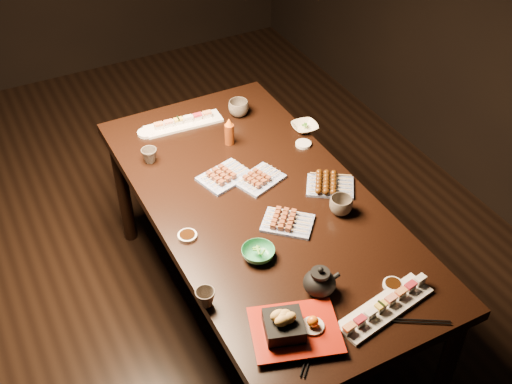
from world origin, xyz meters
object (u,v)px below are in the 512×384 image
(yakitori_plate_left, at_px, (225,173))
(teacup_far_right, at_px, (239,108))
(edamame_bowl_cream, at_px, (305,127))
(teacup_far_left, at_px, (149,155))
(condiment_bottle, at_px, (229,131))
(sushi_platter_far, at_px, (183,121))
(sushi_platter_near, at_px, (386,305))
(yakitori_plate_center, at_px, (260,176))
(tempura_tray, at_px, (296,323))
(teapot, at_px, (320,280))
(edamame_bowl_green, at_px, (258,253))
(teacup_mid_right, at_px, (341,205))
(teacup_near_left, at_px, (205,298))
(dining_table, at_px, (261,263))
(yakitori_plate_right, at_px, (288,220))

(yakitori_plate_left, distance_m, teacup_far_right, 0.51)
(edamame_bowl_cream, distance_m, teacup_far_left, 0.77)
(yakitori_plate_left, height_order, condiment_bottle, condiment_bottle)
(sushi_platter_far, xyz_separation_m, condiment_bottle, (0.13, -0.25, 0.05))
(sushi_platter_near, xyz_separation_m, yakitori_plate_center, (-0.06, 0.85, 0.00))
(tempura_tray, height_order, condiment_bottle, condiment_bottle)
(yakitori_plate_center, bearing_deg, teapot, -118.63)
(edamame_bowl_cream, distance_m, condiment_bottle, 0.39)
(edamame_bowl_green, xyz_separation_m, teacup_far_right, (0.38, 0.93, 0.02))
(yakitori_plate_left, xyz_separation_m, teacup_mid_right, (0.33, -0.43, 0.01))
(sushi_platter_near, xyz_separation_m, yakitori_plate_left, (-0.19, 0.94, 0.00))
(edamame_bowl_cream, distance_m, teacup_far_right, 0.35)
(teacup_mid_right, bearing_deg, teacup_near_left, -164.77)
(sushi_platter_far, xyz_separation_m, yakitori_plate_left, (0.00, -0.47, 0.00))
(teapot, height_order, condiment_bottle, condiment_bottle)
(dining_table, xyz_separation_m, edamame_bowl_cream, (0.44, 0.38, 0.39))
(yakitori_plate_right, relative_size, teacup_far_right, 1.97)
(yakitori_plate_left, xyz_separation_m, teacup_far_right, (0.28, 0.43, 0.01))
(edamame_bowl_cream, height_order, condiment_bottle, condiment_bottle)
(edamame_bowl_green, bearing_deg, teapot, -65.86)
(sushi_platter_far, relative_size, teacup_near_left, 5.29)
(sushi_platter_far, distance_m, teacup_mid_right, 0.96)
(sushi_platter_far, relative_size, yakitori_plate_right, 1.91)
(teacup_near_left, bearing_deg, condiment_bottle, 59.26)
(dining_table, xyz_separation_m, condiment_bottle, (0.07, 0.45, 0.45))
(dining_table, relative_size, teacup_near_left, 24.61)
(edamame_bowl_green, xyz_separation_m, teacup_mid_right, (0.43, 0.07, 0.02))
(teacup_far_left, bearing_deg, edamame_bowl_green, -78.46)
(teacup_mid_right, bearing_deg, yakitori_plate_center, 120.48)
(dining_table, relative_size, sushi_platter_far, 4.65)
(teacup_near_left, relative_size, teacup_mid_right, 0.75)
(sushi_platter_far, distance_m, condiment_bottle, 0.28)
(dining_table, distance_m, teacup_far_left, 0.72)
(teacup_far_right, bearing_deg, dining_table, -108.23)
(sushi_platter_far, relative_size, teapot, 2.71)
(tempura_tray, xyz_separation_m, teacup_far_left, (-0.10, 1.15, -0.02))
(yakitori_plate_right, distance_m, tempura_tray, 0.55)
(yakitori_plate_left, xyz_separation_m, tempura_tray, (-0.15, -0.88, 0.03))
(sushi_platter_near, relative_size, yakitori_plate_center, 1.96)
(teacup_mid_right, distance_m, teapot, 0.45)
(teacup_far_left, height_order, teapot, teapot)
(yakitori_plate_right, distance_m, teacup_far_left, 0.75)
(sushi_platter_far, relative_size, edamame_bowl_cream, 3.11)
(sushi_platter_near, relative_size, teacup_near_left, 5.40)
(yakitori_plate_center, relative_size, teacup_near_left, 2.75)
(edamame_bowl_green, distance_m, tempura_tray, 0.39)
(sushi_platter_near, distance_m, edamame_bowl_green, 0.52)
(edamame_bowl_green, height_order, teacup_near_left, teacup_near_left)
(yakitori_plate_center, bearing_deg, teacup_far_left, 117.24)
(dining_table, relative_size, condiment_bottle, 12.80)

